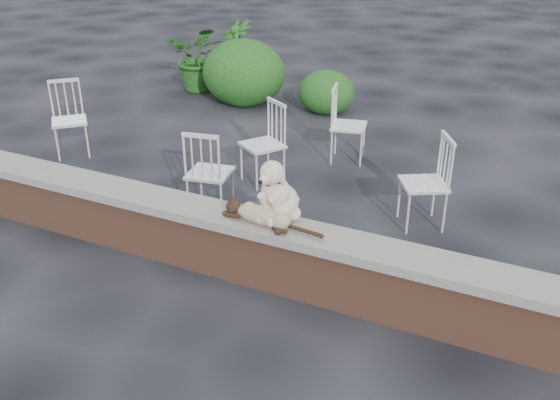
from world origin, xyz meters
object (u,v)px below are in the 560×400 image
at_px(chair_a, 69,120).
at_px(chair_c, 210,171).
at_px(potted_plant_b, 237,53).
at_px(chair_e, 349,125).
at_px(cat, 264,214).
at_px(dog, 281,188).
at_px(potted_plant_a, 200,57).
at_px(chair_b, 262,144).
at_px(chair_d, 424,182).

distance_m(chair_a, chair_c, 2.52).
distance_m(chair_c, potted_plant_b, 4.88).
bearing_deg(chair_e, chair_a, 99.29).
xyz_separation_m(cat, potted_plant_b, (-3.26, 5.31, -0.11)).
distance_m(dog, potted_plant_a, 5.94).
bearing_deg(chair_b, cat, -29.49).
xyz_separation_m(dog, chair_b, (-1.06, 1.72, -0.39)).
bearing_deg(chair_c, dog, 135.36).
xyz_separation_m(chair_d, chair_c, (-2.03, -0.69, 0.00)).
bearing_deg(dog, chair_b, 131.08).
xyz_separation_m(dog, chair_e, (-0.40, 2.76, -0.39)).
distance_m(dog, chair_c, 1.48).
relative_size(chair_b, chair_a, 1.00).
xyz_separation_m(dog, potted_plant_a, (-3.73, 4.61, -0.30)).
bearing_deg(chair_b, potted_plant_a, 165.42).
bearing_deg(cat, chair_c, 149.01).
xyz_separation_m(chair_a, potted_plant_a, (-0.09, 3.21, 0.10)).
relative_size(chair_b, potted_plant_b, 0.84).
xyz_separation_m(dog, chair_c, (-1.19, 0.79, -0.39)).
xyz_separation_m(dog, chair_a, (-3.63, 1.40, -0.39)).
height_order(potted_plant_a, potted_plant_b, potted_plant_a).
distance_m(dog, cat, 0.26).
bearing_deg(chair_c, chair_d, -172.32).
distance_m(chair_b, potted_plant_a, 3.93).
height_order(chair_a, chair_e, same).
bearing_deg(potted_plant_b, chair_b, -56.50).
distance_m(chair_d, potted_plant_b, 5.58).
bearing_deg(cat, dog, 71.27).
height_order(chair_a, potted_plant_a, potted_plant_a).
relative_size(chair_c, potted_plant_a, 0.83).
bearing_deg(cat, potted_plant_b, 130.89).
height_order(dog, potted_plant_b, dog).
bearing_deg(potted_plant_b, chair_c, -63.77).
relative_size(potted_plant_a, potted_plant_b, 1.01).
bearing_deg(chair_a, chair_e, -21.68).
relative_size(cat, chair_e, 1.14).
height_order(chair_d, potted_plant_b, potted_plant_b).
xyz_separation_m(chair_b, chair_c, (-0.12, -0.93, 0.00)).
xyz_separation_m(cat, chair_c, (-1.11, 0.94, -0.20)).
distance_m(potted_plant_a, potted_plant_b, 0.67).
bearing_deg(cat, chair_d, 69.71).
bearing_deg(potted_plant_a, cat, -52.55).
bearing_deg(chair_c, chair_a, -25.01).
bearing_deg(cat, potted_plant_a, 136.80).
bearing_deg(chair_b, chair_a, -140.12).
bearing_deg(potted_plant_a, chair_a, -88.32).
height_order(chair_d, chair_c, same).
height_order(chair_c, potted_plant_a, potted_plant_a).
distance_m(dog, chair_e, 2.82).
height_order(chair_a, potted_plant_b, potted_plant_b).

